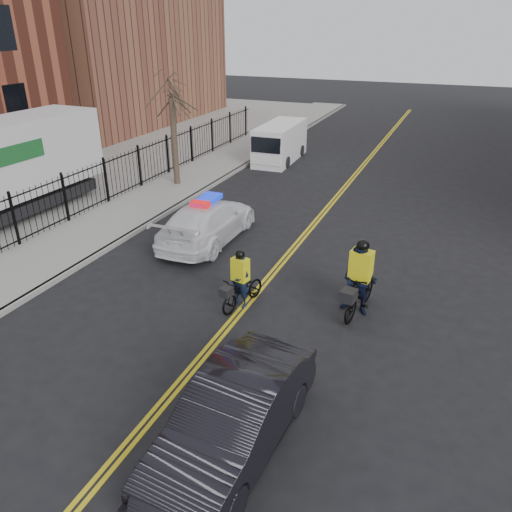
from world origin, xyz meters
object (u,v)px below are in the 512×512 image
object	(u,v)px
cargo_van	(279,143)
cyclist_near	(240,287)
police_cruiser	(208,221)
dark_sedan	(233,418)
cyclist_far	(359,285)

from	to	relation	value
cargo_van	cyclist_near	bearing A→B (deg)	-75.65
police_cruiser	cargo_van	distance (m)	11.89
cyclist_near	dark_sedan	bearing A→B (deg)	-53.32
dark_sedan	cargo_van	world-z (taller)	cargo_van
police_cruiser	cargo_van	size ratio (longest dim) A/B	1.03
cyclist_near	cyclist_far	world-z (taller)	cyclist_far
dark_sedan	cyclist_far	size ratio (longest dim) A/B	2.06
police_cruiser	cyclist_near	xyz separation A→B (m)	(2.99, -3.76, -0.15)
dark_sedan	cyclist_near	bearing A→B (deg)	115.80
police_cruiser	dark_sedan	bearing A→B (deg)	119.16
cyclist_near	cyclist_far	xyz separation A→B (m)	(3.12, 0.90, 0.26)
cyclist_near	cargo_van	bearing A→B (deg)	120.18
dark_sedan	police_cruiser	bearing A→B (deg)	123.28
cargo_van	cyclist_far	size ratio (longest dim) A/B	2.24
police_cruiser	cargo_van	world-z (taller)	cargo_van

